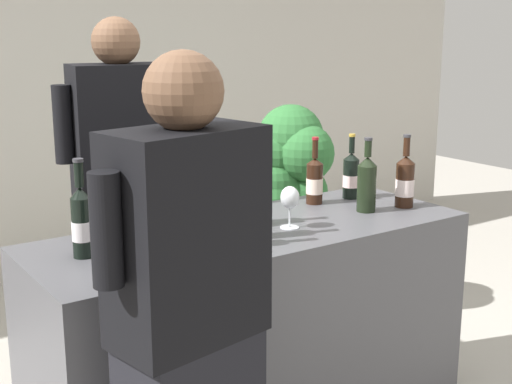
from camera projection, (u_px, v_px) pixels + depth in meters
wall_back at (39, 78)px, 4.78m from camera, size 8.00×0.10×2.80m
counter at (254, 339)px, 2.91m from camera, size 1.81×0.66×0.96m
wine_bottle_0 at (82, 221)px, 2.43m from camera, size 0.07×0.07×0.35m
wine_bottle_1 at (315, 181)px, 3.18m from camera, size 0.08×0.08×0.31m
wine_bottle_2 at (405, 181)px, 3.12m from camera, size 0.08×0.08×0.33m
wine_bottle_3 at (218, 212)px, 2.52m from camera, size 0.07×0.07×0.35m
wine_bottle_4 at (219, 200)px, 2.78m from camera, size 0.08×0.08×0.33m
wine_bottle_5 at (367, 183)px, 3.04m from camera, size 0.08×0.08×0.33m
wine_bottle_6 at (160, 219)px, 2.50m from camera, size 0.08×0.08×0.32m
wine_bottle_7 at (125, 206)px, 2.66m from camera, size 0.08×0.08×0.33m
wine_bottle_8 at (255, 207)px, 2.66m from camera, size 0.08×0.08×0.32m
wine_bottle_9 at (248, 196)px, 2.84m from camera, size 0.08×0.08×0.32m
wine_bottle_10 at (351, 175)px, 3.28m from camera, size 0.08×0.08×0.30m
wine_glass at (290, 199)px, 2.79m from camera, size 0.08×0.08×0.17m
person_server at (124, 224)px, 3.15m from camera, size 0.56×0.30×1.79m
person_guest at (189, 354)px, 2.02m from camera, size 0.58×0.31×1.69m
potted_shrub at (285, 182)px, 4.14m from camera, size 0.53×0.54×1.30m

